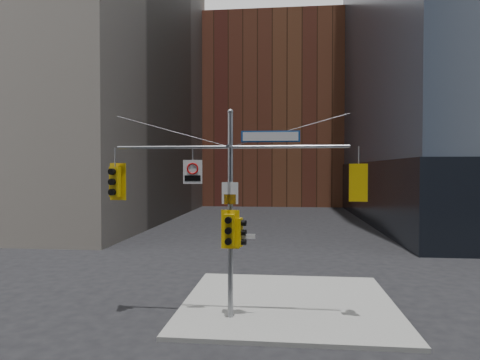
% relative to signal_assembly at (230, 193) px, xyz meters
% --- Properties ---
extents(ground, '(160.00, 160.00, 0.00)m').
position_rel_signal_assembly_xyz_m(ground, '(0.00, -1.99, -4.42)').
color(ground, black).
rests_on(ground, ground).
extents(sidewalk_corner, '(8.00, 8.00, 0.15)m').
position_rel_signal_assembly_xyz_m(sidewalk_corner, '(2.00, 2.01, -4.34)').
color(sidewalk_corner, gray).
rests_on(sidewalk_corner, ground).
extents(brick_midrise, '(26.00, 20.00, 28.00)m').
position_rel_signal_assembly_xyz_m(brick_midrise, '(0.00, 56.01, 9.58)').
color(brick_midrise, brown).
rests_on(brick_midrise, ground).
extents(signal_assembly, '(8.00, 0.80, 7.30)m').
position_rel_signal_assembly_xyz_m(signal_assembly, '(0.00, 0.00, 0.00)').
color(signal_assembly, gray).
rests_on(signal_assembly, ground).
extents(traffic_light_west_arm, '(0.63, 0.55, 1.32)m').
position_rel_signal_assembly_xyz_m(traffic_light_west_arm, '(-4.10, 0.01, 0.38)').
color(traffic_light_west_arm, gold).
rests_on(traffic_light_west_arm, ground).
extents(traffic_light_east_arm, '(0.59, 0.53, 1.25)m').
position_rel_signal_assembly_xyz_m(traffic_light_east_arm, '(4.29, 0.00, 0.38)').
color(traffic_light_east_arm, gold).
rests_on(traffic_light_east_arm, ground).
extents(traffic_light_pole_side, '(0.42, 0.35, 0.98)m').
position_rel_signal_assembly_xyz_m(traffic_light_pole_side, '(0.32, -0.00, -1.34)').
color(traffic_light_pole_side, gold).
rests_on(traffic_light_pole_side, ground).
extents(traffic_light_pole_front, '(0.63, 0.51, 1.32)m').
position_rel_signal_assembly_xyz_m(traffic_light_pole_front, '(0.00, -0.27, -1.22)').
color(traffic_light_pole_front, gold).
rests_on(traffic_light_pole_front, ground).
extents(street_sign_blade, '(1.99, 0.10, 0.39)m').
position_rel_signal_assembly_xyz_m(street_sign_blade, '(1.37, 0.00, 1.93)').
color(street_sign_blade, '#0F4290').
rests_on(street_sign_blade, ground).
extents(regulatory_sign_arm, '(0.66, 0.13, 0.82)m').
position_rel_signal_assembly_xyz_m(regulatory_sign_arm, '(-1.31, -0.02, 0.76)').
color(regulatory_sign_arm, silver).
rests_on(regulatory_sign_arm, ground).
extents(regulatory_sign_pole, '(0.57, 0.09, 0.74)m').
position_rel_signal_assembly_xyz_m(regulatory_sign_pole, '(0.00, -0.11, -0.01)').
color(regulatory_sign_pole, silver).
rests_on(regulatory_sign_pole, ground).
extents(street_blade_ew, '(0.80, 0.10, 0.16)m').
position_rel_signal_assembly_xyz_m(street_blade_ew, '(0.45, 0.01, -1.47)').
color(street_blade_ew, silver).
rests_on(street_blade_ew, ground).
extents(street_blade_ns, '(0.10, 0.67, 0.13)m').
position_rel_signal_assembly_xyz_m(street_blade_ns, '(0.00, 0.46, -1.68)').
color(street_blade_ns, '#145926').
rests_on(street_blade_ns, ground).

